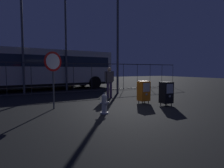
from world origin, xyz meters
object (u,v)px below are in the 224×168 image
object	(u,v)px
bus_near	(44,67)
bus_far	(18,68)
pedestrian	(109,81)
fire_hydrant	(104,104)
street_light_far_left	(118,25)
newspaper_box_secondary	(144,91)
street_light_near_left	(66,31)
street_light_near_right	(22,31)
newspaper_box_primary	(166,92)
stop_sign	(53,68)

from	to	relation	value
bus_near	bus_far	bearing A→B (deg)	109.57
pedestrian	bus_near	world-z (taller)	bus_near
fire_hydrant	pedestrian	distance (m)	3.70
street_light_far_left	bus_near	bearing A→B (deg)	129.63
newspaper_box_secondary	street_light_near_left	bearing A→B (deg)	103.64
newspaper_box_secondary	street_light_near_left	xyz separation A→B (m)	(-1.69, 6.96, 3.75)
newspaper_box_secondary	street_light_near_right	size ratio (longest dim) A/B	0.15
fire_hydrant	newspaper_box_primary	world-z (taller)	newspaper_box_primary
fire_hydrant	newspaper_box_primary	size ratio (longest dim) A/B	0.73
street_light_near_right	street_light_far_left	distance (m)	6.08
fire_hydrant	bus_far	xyz separation A→B (m)	(-2.25, 13.08, 1.36)
bus_near	street_light_near_left	bearing A→B (deg)	-47.82
pedestrian	street_light_near_right	bearing A→B (deg)	131.87
bus_far	street_light_far_left	size ratio (longest dim) A/B	1.40
newspaper_box_primary	bus_far	distance (m)	14.08
street_light_near_left	newspaper_box_primary	bearing A→B (deg)	-74.69
pedestrian	street_light_near_right	size ratio (longest dim) A/B	0.25
street_light_near_left	pedestrian	bearing A→B (deg)	-77.46
street_light_near_left	street_light_far_left	xyz separation A→B (m)	(2.44, -3.28, 0.04)
street_light_near_right	fire_hydrant	bearing A→B (deg)	-74.48
bus_far	pedestrian	bearing A→B (deg)	-65.45
street_light_near_right	stop_sign	bearing A→B (deg)	-83.13
stop_sign	pedestrian	distance (m)	3.62
bus_near	street_light_near_right	bearing A→B (deg)	-136.28
bus_near	bus_far	size ratio (longest dim) A/B	1.01
newspaper_box_secondary	street_light_far_left	world-z (taller)	street_light_far_left
bus_far	street_light_near_left	size ratio (longest dim) A/B	1.41
pedestrian	bus_near	bearing A→B (deg)	111.68
street_light_far_left	pedestrian	bearing A→B (deg)	-132.81
fire_hydrant	street_light_near_left	xyz separation A→B (m)	(0.78, 7.93, 3.96)
bus_far	street_light_near_left	distance (m)	6.52
fire_hydrant	street_light_near_right	size ratio (longest dim) A/B	0.11
pedestrian	street_light_near_right	xyz separation A→B (m)	(-3.94, 4.40, 3.01)
newspaper_box_secondary	bus_near	bearing A→B (deg)	110.22
pedestrian	street_light_far_left	size ratio (longest dim) A/B	0.22
stop_sign	pedestrian	size ratio (longest dim) A/B	1.34
newspaper_box_primary	street_light_near_left	bearing A→B (deg)	105.31
pedestrian	newspaper_box_primary	bearing A→B (deg)	-70.60
stop_sign	bus_far	world-z (taller)	bus_far
street_light_far_left	newspaper_box_primary	bearing A→B (deg)	-93.53
street_light_far_left	street_light_near_right	bearing A→B (deg)	151.37
newspaper_box_primary	street_light_near_right	world-z (taller)	street_light_near_right
bus_near	street_light_near_left	xyz separation A→B (m)	(1.35, -1.30, 2.61)
stop_sign	street_light_near_right	distance (m)	6.39
street_light_near_right	street_light_far_left	world-z (taller)	street_light_far_left
fire_hydrant	street_light_near_left	bearing A→B (deg)	84.37
pedestrian	bus_far	xyz separation A→B (m)	(-4.09, 9.92, 0.76)
newspaper_box_secondary	street_light_far_left	distance (m)	5.33
newspaper_box_primary	street_light_near_right	bearing A→B (deg)	123.85
fire_hydrant	newspaper_box_primary	bearing A→B (deg)	0.76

